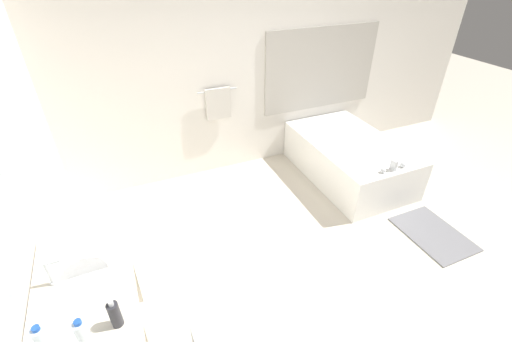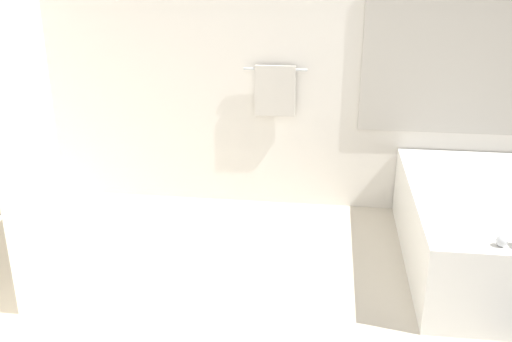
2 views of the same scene
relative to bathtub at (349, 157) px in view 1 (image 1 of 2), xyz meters
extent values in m
plane|color=beige|center=(-1.21, -1.34, -0.29)|extent=(16.00, 16.00, 0.00)
cube|color=white|center=(-1.21, 0.89, 1.06)|extent=(7.40, 0.06, 2.70)
cube|color=#B7B2A8|center=(0.00, 0.85, 0.94)|extent=(1.70, 0.02, 1.10)
cylinder|color=silver|center=(-1.51, 0.82, 0.86)|extent=(0.50, 0.02, 0.02)
cube|color=beige|center=(-1.51, 0.81, 0.69)|extent=(0.32, 0.04, 0.40)
cube|color=beige|center=(-3.11, -1.54, 0.59)|extent=(0.58, 1.25, 0.05)
cube|color=beige|center=(-3.11, -1.54, 0.34)|extent=(0.55, 1.19, 0.02)
cylinder|color=white|center=(-3.11, -1.35, 0.56)|extent=(0.30, 0.30, 0.11)
cube|color=beige|center=(-3.11, -0.93, 0.14)|extent=(0.53, 0.04, 0.86)
cylinder|color=beige|center=(-3.07, -1.23, 0.42)|extent=(0.13, 0.34, 0.13)
cylinder|color=silver|center=(-3.27, -1.35, 0.63)|extent=(0.04, 0.04, 0.02)
cylinder|color=silver|center=(-3.27, -1.35, 0.72)|extent=(0.02, 0.02, 0.16)
cube|color=silver|center=(-3.23, -1.35, 0.79)|extent=(0.07, 0.01, 0.01)
cube|color=white|center=(0.00, 0.00, -0.03)|extent=(1.04, 1.70, 0.53)
ellipsoid|color=white|center=(0.00, 0.00, 0.09)|extent=(0.75, 1.23, 0.30)
cube|color=silver|center=(0.00, -0.75, 0.30)|extent=(0.04, 0.07, 0.12)
sphere|color=silver|center=(-0.14, -0.75, 0.27)|extent=(0.06, 0.06, 0.06)
sphere|color=silver|center=(0.14, -0.75, 0.27)|extent=(0.06, 0.06, 0.06)
cylinder|color=#1E4CA8|center=(-3.25, -1.84, 0.86)|extent=(0.04, 0.04, 0.02)
cylinder|color=white|center=(-3.07, -1.89, 0.73)|extent=(0.06, 0.06, 0.23)
cylinder|color=#1E4CA8|center=(-3.07, -1.89, 0.86)|extent=(0.04, 0.04, 0.02)
cylinder|color=#28282D|center=(-2.93, -1.79, 0.70)|extent=(0.06, 0.06, 0.16)
cylinder|color=silver|center=(-2.93, -1.79, 0.80)|extent=(0.03, 0.03, 0.03)
cube|color=slate|center=(0.17, -1.34, -0.28)|extent=(0.56, 0.78, 0.02)
camera|label=1|loc=(-2.69, -3.09, 2.32)|focal=24.00mm
camera|label=2|loc=(-1.08, -3.59, 1.69)|focal=40.00mm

